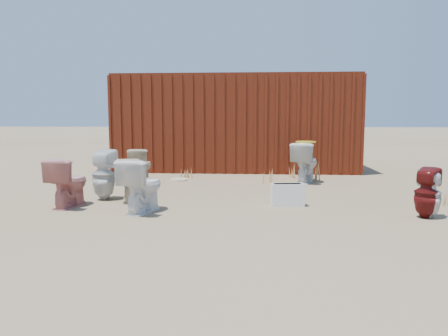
# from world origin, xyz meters

# --- Properties ---
(ground) EXTENTS (100.00, 100.00, 0.00)m
(ground) POSITION_xyz_m (0.00, 0.00, 0.00)
(ground) COLOR brown
(ground) RESTS_ON ground
(shipping_container) EXTENTS (6.00, 2.40, 2.40)m
(shipping_container) POSITION_xyz_m (0.00, 5.20, 1.20)
(shipping_container) COLOR #4F140D
(shipping_container) RESTS_ON ground
(toilet_front_pink) EXTENTS (0.52, 0.79, 0.75)m
(toilet_front_pink) POSITION_xyz_m (-2.35, 0.05, 0.38)
(toilet_front_pink) COLOR tan
(toilet_front_pink) RESTS_ON ground
(toilet_front_c) EXTENTS (0.63, 0.85, 0.78)m
(toilet_front_c) POSITION_xyz_m (-1.12, -0.26, 0.39)
(toilet_front_c) COLOR white
(toilet_front_c) RESTS_ON ground
(toilet_front_maroon) EXTENTS (0.44, 0.44, 0.69)m
(toilet_front_maroon) POSITION_xyz_m (2.82, -0.35, 0.34)
(toilet_front_maroon) COLOR #5E1110
(toilet_front_maroon) RESTS_ON ground
(toilet_back_a) EXTENTS (0.44, 0.45, 0.83)m
(toilet_back_a) POSITION_xyz_m (-2.00, 0.64, 0.42)
(toilet_back_a) COLOR silver
(toilet_back_a) RESTS_ON ground
(toilet_back_beige_left) EXTENTS (0.40, 0.70, 0.72)m
(toilet_back_beige_left) POSITION_xyz_m (-1.87, 2.54, 0.36)
(toilet_back_beige_left) COLOR #C0AF8C
(toilet_back_beige_left) RESTS_ON ground
(toilet_back_beige_right) EXTENTS (0.56, 0.78, 0.71)m
(toilet_back_beige_right) POSITION_xyz_m (-1.56, 0.57, 0.36)
(toilet_back_beige_right) COLOR beige
(toilet_back_beige_right) RESTS_ON ground
(toilet_back_yellowlid) EXTENTS (0.72, 0.93, 0.84)m
(toilet_back_yellowlid) POSITION_xyz_m (1.55, 2.81, 0.42)
(toilet_back_yellowlid) COLOR white
(toilet_back_yellowlid) RESTS_ON ground
(toilet_back_e) EXTENTS (0.33, 0.33, 0.67)m
(toilet_back_e) POSITION_xyz_m (2.87, -0.33, 0.33)
(toilet_back_e) COLOR white
(toilet_back_e) RESTS_ON ground
(yellow_lid) EXTENTS (0.42, 0.53, 0.02)m
(yellow_lid) POSITION_xyz_m (1.55, 2.81, 0.85)
(yellow_lid) COLOR gold
(yellow_lid) RESTS_ON toilet_back_yellowlid
(loose_tank) EXTENTS (0.52, 0.27, 0.35)m
(loose_tank) POSITION_xyz_m (1.00, 0.32, 0.17)
(loose_tank) COLOR white
(loose_tank) RESTS_ON ground
(loose_lid_near) EXTENTS (0.48, 0.56, 0.02)m
(loose_lid_near) POSITION_xyz_m (-1.15, 2.94, 0.01)
(loose_lid_near) COLOR beige
(loose_lid_near) RESTS_ON ground
(loose_lid_far) EXTENTS (0.59, 0.58, 0.02)m
(loose_lid_far) POSITION_xyz_m (-2.67, 2.27, 0.01)
(loose_lid_far) COLOR beige
(loose_lid_far) RESTS_ON ground
(weed_clump_a) EXTENTS (0.36, 0.36, 0.29)m
(weed_clump_a) POSITION_xyz_m (-2.18, 3.22, 0.15)
(weed_clump_a) COLOR #B18446
(weed_clump_a) RESTS_ON ground
(weed_clump_b) EXTENTS (0.32, 0.32, 0.31)m
(weed_clump_b) POSITION_xyz_m (0.78, 2.54, 0.16)
(weed_clump_b) COLOR #B18446
(weed_clump_b) RESTS_ON ground
(weed_clump_c) EXTENTS (0.36, 0.36, 0.35)m
(weed_clump_c) POSITION_xyz_m (1.70, 3.07, 0.18)
(weed_clump_c) COLOR #B18446
(weed_clump_c) RESTS_ON ground
(weed_clump_d) EXTENTS (0.30, 0.30, 0.25)m
(weed_clump_d) POSITION_xyz_m (-1.06, 3.29, 0.12)
(weed_clump_d) COLOR #B18446
(weed_clump_d) RESTS_ON ground
(weed_clump_e) EXTENTS (0.34, 0.34, 0.31)m
(weed_clump_e) POSITION_xyz_m (1.43, 3.43, 0.16)
(weed_clump_e) COLOR #B18446
(weed_clump_e) RESTS_ON ground
(weed_clump_f) EXTENTS (0.28, 0.28, 0.26)m
(weed_clump_f) POSITION_xyz_m (3.38, 0.59, 0.13)
(weed_clump_f) COLOR #B18446
(weed_clump_f) RESTS_ON ground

